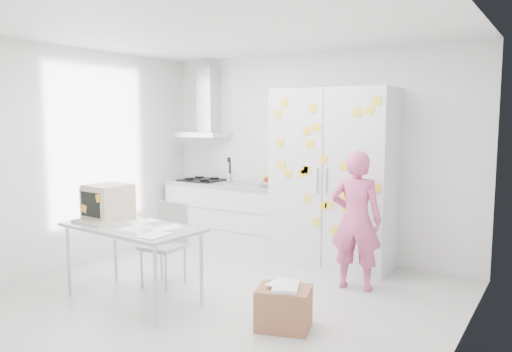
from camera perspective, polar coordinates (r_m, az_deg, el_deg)
The scene contains 10 objects.
floor at distance 5.34m, azimuth -3.44°, elevation -13.66°, with size 4.50×4.00×0.02m, color silver.
walls at distance 5.63m, azimuth 0.74°, elevation 1.64°, with size 4.52×4.01×2.70m.
ceiling at distance 5.08m, azimuth -3.66°, elevation 16.38°, with size 4.50×4.00×0.02m, color white.
counter_run at distance 7.21m, azimuth -3.33°, elevation -4.30°, with size 1.84×0.63×1.28m.
range_hood at distance 7.46m, azimuth -5.64°, elevation 7.52°, with size 0.70×0.48×1.01m.
tall_cabinet at distance 6.29m, azimuth 8.81°, elevation -0.19°, with size 1.50×0.68×2.20m.
person at distance 5.46m, azimuth 11.36°, elevation -4.97°, with size 0.55×0.36×1.51m, color #D6538A.
desk at distance 5.37m, azimuth -15.70°, elevation -4.05°, with size 1.48×0.82×1.14m.
chair at distance 5.64m, azimuth -10.11°, elevation -7.06°, with size 0.43×0.43×0.91m.
cardboard_box at distance 4.53m, azimuth 3.20°, elevation -14.75°, with size 0.54×0.48×0.40m.
Camera 1 is at (2.93, -4.06, 1.84)m, focal length 35.00 mm.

